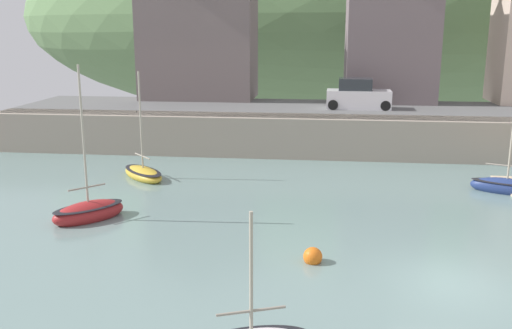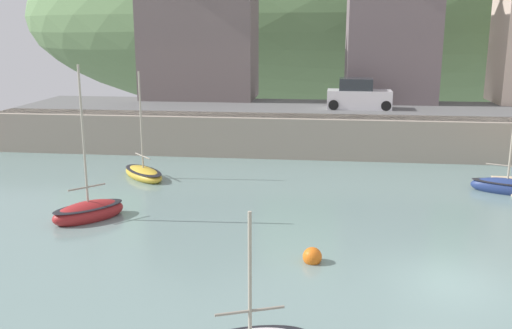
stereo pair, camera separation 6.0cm
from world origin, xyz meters
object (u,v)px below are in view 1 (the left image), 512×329
at_px(parked_car_near_slipway, 358,96).
at_px(sailboat_far_left, 89,212).
at_px(waterfront_building_left, 199,26).
at_px(waterfront_building_centre, 392,19).
at_px(sailboat_nearest_shore, 507,187).
at_px(mooring_buoy, 313,257).
at_px(motorboat_with_cabin, 143,173).

bearing_deg(parked_car_near_slipway, sailboat_far_left, -123.61).
distance_m(waterfront_building_left, waterfront_building_centre, 13.78).
xyz_separation_m(waterfront_building_centre, sailboat_nearest_shore, (4.02, -15.00, -7.82)).
xyz_separation_m(waterfront_building_centre, sailboat_far_left, (-13.91, -20.90, -7.78)).
bearing_deg(sailboat_nearest_shore, sailboat_far_left, -140.61).
relative_size(sailboat_far_left, parked_car_near_slipway, 1.54).
relative_size(sailboat_far_left, sailboat_nearest_shore, 1.63).
distance_m(waterfront_building_left, mooring_buoy, 26.82).
xyz_separation_m(sailboat_far_left, mooring_buoy, (9.06, -3.27, -0.14)).
bearing_deg(sailboat_nearest_shore, parked_car_near_slipway, 142.54).
xyz_separation_m(motorboat_with_cabin, sailboat_nearest_shore, (17.74, -0.61, 0.04)).
bearing_deg(waterfront_building_centre, waterfront_building_left, 180.00).
bearing_deg(sailboat_nearest_shore, mooring_buoy, -112.87).
bearing_deg(mooring_buoy, motorboat_with_cabin, 132.20).
bearing_deg(parked_car_near_slipway, mooring_buoy, -95.65).
relative_size(waterfront_building_centre, parked_car_near_slipway, 2.71).
relative_size(waterfront_building_left, sailboat_nearest_shore, 2.63).
distance_m(waterfront_building_left, sailboat_nearest_shore, 24.40).
xyz_separation_m(waterfront_building_centre, mooring_buoy, (-4.85, -24.17, -7.92)).
relative_size(motorboat_with_cabin, mooring_buoy, 8.77).
xyz_separation_m(waterfront_building_left, sailboat_far_left, (-0.14, -20.90, -7.31)).
xyz_separation_m(sailboat_nearest_shore, mooring_buoy, (-8.87, -9.17, -0.10)).
height_order(motorboat_with_cabin, sailboat_nearest_shore, motorboat_with_cabin).
bearing_deg(parked_car_near_slipway, waterfront_building_centre, 63.60).
relative_size(waterfront_building_left, parked_car_near_slipway, 2.49).
bearing_deg(waterfront_building_left, parked_car_near_slipway, -21.56).
relative_size(waterfront_building_centre, mooring_buoy, 17.60).
bearing_deg(sailboat_far_left, motorboat_with_cabin, 40.86).
bearing_deg(sailboat_nearest_shore, motorboat_with_cabin, -160.82).
height_order(waterfront_building_left, parked_car_near_slipway, waterfront_building_left).
xyz_separation_m(parked_car_near_slipway, mooring_buoy, (-2.47, -19.67, -3.01)).
bearing_deg(parked_car_near_slipway, sailboat_nearest_shore, -57.13).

